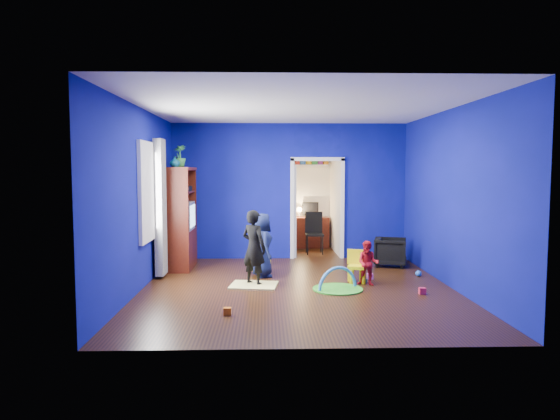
{
  "coord_description": "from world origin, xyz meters",
  "views": [
    {
      "loc": [
        -0.51,
        -7.93,
        1.91
      ],
      "look_at": [
        -0.27,
        0.4,
        1.24
      ],
      "focal_mm": 32.0,
      "sensor_mm": 36.0,
      "label": 1
    }
  ],
  "objects_px": {
    "child_black": "(254,248)",
    "hopper_ball": "(260,262)",
    "kid_chair": "(357,268)",
    "tv_armoire": "(179,218)",
    "armchair": "(390,252)",
    "study_desk": "(311,232)",
    "toddler_red": "(368,263)",
    "vase": "(175,162)",
    "play_mat": "(338,289)",
    "folding_chair": "(314,234)",
    "crt_tv": "(181,216)",
    "child_navy": "(262,245)"
  },
  "relations": [
    {
      "from": "study_desk",
      "to": "hopper_ball",
      "type": "bearing_deg",
      "value": -111.37
    },
    {
      "from": "vase",
      "to": "tv_armoire",
      "type": "distance_m",
      "value": 1.12
    },
    {
      "from": "child_black",
      "to": "folding_chair",
      "type": "height_order",
      "value": "child_black"
    },
    {
      "from": "child_black",
      "to": "toddler_red",
      "type": "distance_m",
      "value": 1.91
    },
    {
      "from": "vase",
      "to": "tv_armoire",
      "type": "bearing_deg",
      "value": 90.0
    },
    {
      "from": "child_black",
      "to": "hopper_ball",
      "type": "height_order",
      "value": "child_black"
    },
    {
      "from": "tv_armoire",
      "to": "folding_chair",
      "type": "height_order",
      "value": "tv_armoire"
    },
    {
      "from": "study_desk",
      "to": "kid_chair",
      "type": "bearing_deg",
      "value": -83.7
    },
    {
      "from": "study_desk",
      "to": "vase",
      "type": "bearing_deg",
      "value": -134.77
    },
    {
      "from": "toddler_red",
      "to": "folding_chair",
      "type": "xyz_separation_m",
      "value": [
        -0.58,
        3.13,
        0.09
      ]
    },
    {
      "from": "child_navy",
      "to": "toddler_red",
      "type": "relative_size",
      "value": 1.54
    },
    {
      "from": "hopper_ball",
      "to": "study_desk",
      "type": "bearing_deg",
      "value": 68.63
    },
    {
      "from": "armchair",
      "to": "child_navy",
      "type": "distance_m",
      "value": 2.72
    },
    {
      "from": "hopper_ball",
      "to": "folding_chair",
      "type": "bearing_deg",
      "value": 60.56
    },
    {
      "from": "kid_chair",
      "to": "tv_armoire",
      "type": "bearing_deg",
      "value": 175.65
    },
    {
      "from": "child_navy",
      "to": "hopper_ball",
      "type": "xyz_separation_m",
      "value": [
        -0.05,
        0.25,
        -0.36
      ]
    },
    {
      "from": "kid_chair",
      "to": "study_desk",
      "type": "distance_m",
      "value": 3.92
    },
    {
      "from": "toddler_red",
      "to": "crt_tv",
      "type": "relative_size",
      "value": 1.06
    },
    {
      "from": "armchair",
      "to": "crt_tv",
      "type": "xyz_separation_m",
      "value": [
        -4.13,
        -0.07,
        0.74
      ]
    },
    {
      "from": "toddler_red",
      "to": "vase",
      "type": "xyz_separation_m",
      "value": [
        -3.38,
        1.27,
        1.69
      ]
    },
    {
      "from": "vase",
      "to": "play_mat",
      "type": "height_order",
      "value": "vase"
    },
    {
      "from": "child_black",
      "to": "play_mat",
      "type": "xyz_separation_m",
      "value": [
        1.35,
        -0.38,
        -0.62
      ]
    },
    {
      "from": "play_mat",
      "to": "study_desk",
      "type": "xyz_separation_m",
      "value": [
        -0.04,
        4.39,
        0.36
      ]
    },
    {
      "from": "vase",
      "to": "child_navy",
      "type": "bearing_deg",
      "value": -18.89
    },
    {
      "from": "tv_armoire",
      "to": "child_navy",
      "type": "bearing_deg",
      "value": -27.77
    },
    {
      "from": "vase",
      "to": "hopper_ball",
      "type": "bearing_deg",
      "value": -11.0
    },
    {
      "from": "vase",
      "to": "crt_tv",
      "type": "xyz_separation_m",
      "value": [
        0.04,
        0.3,
        -1.04
      ]
    },
    {
      "from": "child_black",
      "to": "vase",
      "type": "height_order",
      "value": "vase"
    },
    {
      "from": "toddler_red",
      "to": "vase",
      "type": "height_order",
      "value": "vase"
    },
    {
      "from": "vase",
      "to": "armchair",
      "type": "bearing_deg",
      "value": 5.11
    },
    {
      "from": "kid_chair",
      "to": "hopper_ball",
      "type": "bearing_deg",
      "value": 173.86
    },
    {
      "from": "child_navy",
      "to": "toddler_red",
      "type": "bearing_deg",
      "value": -128.94
    },
    {
      "from": "play_mat",
      "to": "toddler_red",
      "type": "bearing_deg",
      "value": 28.46
    },
    {
      "from": "toddler_red",
      "to": "crt_tv",
      "type": "xyz_separation_m",
      "value": [
        -3.34,
        1.57,
        0.65
      ]
    },
    {
      "from": "study_desk",
      "to": "folding_chair",
      "type": "distance_m",
      "value": 0.96
    },
    {
      "from": "tv_armoire",
      "to": "study_desk",
      "type": "bearing_deg",
      "value": 42.02
    },
    {
      "from": "tv_armoire",
      "to": "vase",
      "type": "bearing_deg",
      "value": -90.0
    },
    {
      "from": "child_navy",
      "to": "crt_tv",
      "type": "height_order",
      "value": "crt_tv"
    },
    {
      "from": "armchair",
      "to": "study_desk",
      "type": "xyz_separation_m",
      "value": [
        -1.37,
        2.45,
        0.09
      ]
    },
    {
      "from": "kid_chair",
      "to": "play_mat",
      "type": "distance_m",
      "value": 0.67
    },
    {
      "from": "child_black",
      "to": "kid_chair",
      "type": "relative_size",
      "value": 2.51
    },
    {
      "from": "study_desk",
      "to": "folding_chair",
      "type": "relative_size",
      "value": 0.96
    },
    {
      "from": "child_navy",
      "to": "tv_armoire",
      "type": "bearing_deg",
      "value": 45.41
    },
    {
      "from": "child_black",
      "to": "play_mat",
      "type": "relative_size",
      "value": 1.57
    },
    {
      "from": "child_navy",
      "to": "study_desk",
      "type": "height_order",
      "value": "child_navy"
    },
    {
      "from": "armchair",
      "to": "child_black",
      "type": "xyz_separation_m",
      "value": [
        -2.68,
        -1.56,
        0.34
      ]
    },
    {
      "from": "armchair",
      "to": "toddler_red",
      "type": "bearing_deg",
      "value": 169.86
    },
    {
      "from": "tv_armoire",
      "to": "crt_tv",
      "type": "bearing_deg",
      "value": 0.0
    },
    {
      "from": "child_black",
      "to": "play_mat",
      "type": "distance_m",
      "value": 1.53
    },
    {
      "from": "hopper_ball",
      "to": "kid_chair",
      "type": "xyz_separation_m",
      "value": [
        1.65,
        -0.76,
        0.04
      ]
    }
  ]
}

